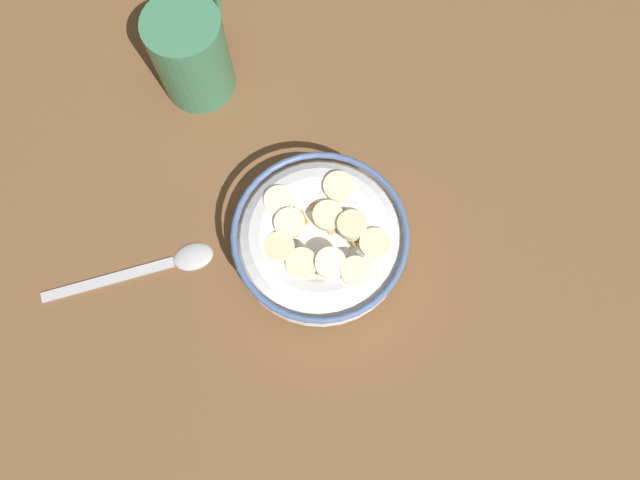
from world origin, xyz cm
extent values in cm
cube|color=brown|center=(0.00, 0.00, -1.00)|extent=(100.42, 100.42, 2.00)
cylinder|color=white|center=(0.00, 0.00, 0.30)|extent=(8.74, 8.74, 0.60)
torus|color=white|center=(0.00, 0.00, 2.56)|extent=(15.89, 15.89, 5.12)
torus|color=#4C6699|center=(0.00, 0.00, 4.82)|extent=(16.01, 16.01, 0.60)
cylinder|color=white|center=(0.00, 0.00, 3.06)|extent=(12.82, 12.82, 0.40)
cube|color=#AD7F42|center=(-2.80, 2.69, 3.55)|extent=(2.08, 2.12, 0.87)
cube|color=#B78947|center=(-3.43, -1.40, 3.66)|extent=(1.93, 1.93, 0.74)
cube|color=tan|center=(1.75, -0.69, 3.52)|extent=(2.33, 2.32, 0.89)
cube|color=tan|center=(1.20, -3.11, 3.78)|extent=(2.32, 2.30, 0.96)
cube|color=tan|center=(1.51, -4.68, 3.60)|extent=(2.22, 2.25, 0.90)
cube|color=#AD7F42|center=(1.02, 2.67, 3.52)|extent=(2.31, 2.31, 0.84)
cube|color=#AD7F42|center=(3.09, 1.17, 3.70)|extent=(2.31, 2.29, 0.94)
cube|color=tan|center=(3.71, -3.67, 3.67)|extent=(1.80, 1.86, 0.90)
cube|color=tan|center=(5.06, -0.02, 3.55)|extent=(2.11, 2.12, 0.75)
cube|color=tan|center=(-4.63, -2.57, 3.80)|extent=(2.16, 2.16, 0.73)
cylinder|color=#F9EFC6|center=(-2.19, -1.77, 4.93)|extent=(3.22, 3.25, 1.19)
cylinder|color=#F9EFC6|center=(1.67, 4.56, 4.80)|extent=(3.62, 3.61, 0.97)
cylinder|color=beige|center=(-3.04, 0.61, 4.66)|extent=(3.10, 3.05, 1.08)
cylinder|color=beige|center=(1.79, -2.41, 4.80)|extent=(3.04, 3.04, 1.22)
cylinder|color=beige|center=(2.01, 0.12, 4.41)|extent=(2.98, 2.96, 0.97)
cylinder|color=beige|center=(-2.35, 2.99, 4.66)|extent=(3.65, 3.63, 1.09)
cylinder|color=beige|center=(0.86, -4.87, 4.86)|extent=(3.71, 3.70, 1.15)
cylinder|color=beige|center=(4.79, -0.31, 4.94)|extent=(3.29, 3.26, 1.10)
cylinder|color=beige|center=(-0.08, 2.93, 4.85)|extent=(3.05, 3.07, 1.43)
cylinder|color=#F4EABC|center=(-2.18, -4.13, 4.84)|extent=(3.65, 3.64, 1.11)
ellipsoid|color=#B7B7BC|center=(-4.98, 11.18, 0.40)|extent=(4.47, 4.71, 0.80)
cube|color=#B7B7BC|center=(-9.92, 17.84, 0.18)|extent=(8.38, 10.82, 0.36)
cylinder|color=#3F7F59|center=(12.71, 18.12, 4.99)|extent=(7.40, 7.40, 9.98)
torus|color=#3F7F59|center=(16.41, 18.12, 4.99)|extent=(6.39, 0.80, 6.39)
camera|label=1|loc=(-14.50, -5.38, 55.32)|focal=33.35mm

